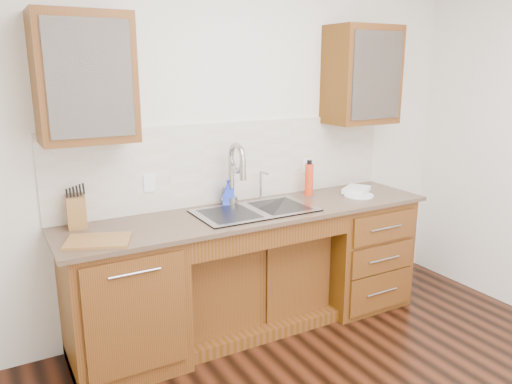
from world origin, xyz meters
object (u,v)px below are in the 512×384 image
water_bottle (309,180)px  plate (359,195)px  soap_bottle (228,193)px  cutting_board (98,241)px  knife_block (76,211)px

water_bottle → plate: size_ratio=1.07×
soap_bottle → cutting_board: (-1.01, -0.35, -0.08)m
water_bottle → knife_block: size_ratio=1.22×
water_bottle → plate: water_bottle is taller
plate → knife_block: knife_block is taller
soap_bottle → cutting_board: soap_bottle is taller
water_bottle → knife_block: bearing=177.7°
plate → cutting_board: cutting_board is taller
soap_bottle → knife_block: knife_block is taller
water_bottle → cutting_board: size_ratio=0.69×
water_bottle → knife_block: (-1.74, 0.07, -0.02)m
knife_block → plate: bearing=-2.4°
water_bottle → plate: bearing=-35.1°
soap_bottle → cutting_board: bearing=-135.8°
plate → water_bottle: bearing=144.9°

